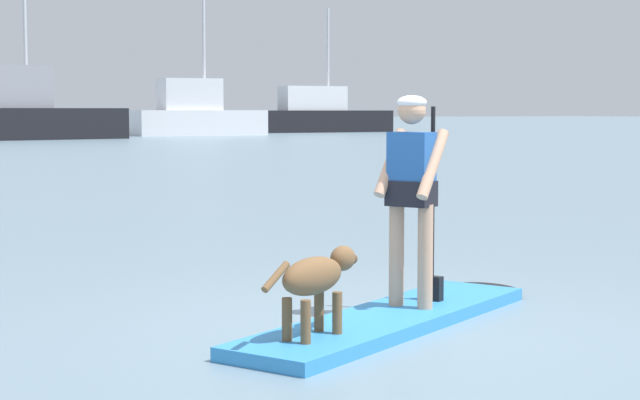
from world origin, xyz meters
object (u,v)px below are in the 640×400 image
Objects in this scene: dog at (317,278)px; moored_boat_port at (196,114)px; paddleboard at (403,315)px; moored_boat_far_port at (10,112)px; moored_boat_starboard at (319,115)px; person_paddler at (412,185)px.

dog is 61.82m from moored_boat_port.
moored_boat_port is at bearing 66.74° from paddleboard.
moored_boat_starboard is (25.03, 8.43, -0.25)m from moored_boat_far_port.
moored_boat_port is (24.06, 55.98, 1.33)m from paddleboard.
paddleboard is 3.46× the size of dog.
dog is at bearing -155.91° from person_paddler.
paddleboard is at bearing -113.26° from moored_boat_port.
person_paddler is 0.18× the size of moored_boat_port.
person_paddler is 1.62× the size of dog.
moored_boat_starboard is at bearing 19.00° from moored_boat_port.
moored_boat_starboard reaches higher than paddleboard.
moored_boat_far_port is 26.41m from moored_boat_starboard.
paddleboard is 1.02m from person_paddler.
person_paddler is at bearing -113.18° from moored_boat_port.
paddleboard is at bearing -120.90° from moored_boat_starboard.
dog is (-1.21, -0.54, -0.56)m from person_paddler.
person_paddler is at bearing 24.09° from dog.
person_paddler is 1.44m from dog.
paddleboard is 1.28m from dog.
moored_boat_far_port is 13.84m from moored_boat_port.
dog reaches higher than paddleboard.
moored_boat_starboard is at bearing 58.55° from dog.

